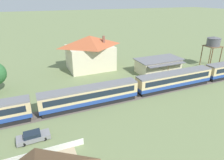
# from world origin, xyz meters

# --- Properties ---
(ground_plane) EXTENTS (600.00, 600.00, 0.00)m
(ground_plane) POSITION_xyz_m (0.00, 0.00, 0.00)
(ground_plane) COLOR #707F51
(passenger_train) EXTENTS (101.88, 2.98, 4.04)m
(passenger_train) POSITION_xyz_m (-18.56, 0.61, 2.24)
(passenger_train) COLOR #234293
(passenger_train) RESTS_ON ground_plane
(railway_track) EXTENTS (160.08, 3.60, 0.04)m
(railway_track) POSITION_xyz_m (-19.86, 0.61, 0.01)
(railway_track) COLOR #665B51
(railway_track) RESTS_ON ground_plane
(station_building) EXTENTS (12.99, 7.92, 3.93)m
(station_building) POSITION_xyz_m (4.71, 11.27, 1.99)
(station_building) COLOR beige
(station_building) RESTS_ON ground_plane
(station_house_terracotta_roof) EXTENTS (13.75, 10.27, 9.83)m
(station_house_terracotta_roof) POSITION_xyz_m (-12.02, 21.60, 5.08)
(station_house_terracotta_roof) COLOR beige
(station_house_terracotta_roof) RESTS_ON ground_plane
(water_tower) EXTENTS (4.26, 4.26, 9.16)m
(water_tower) POSITION_xyz_m (22.43, 9.24, 7.48)
(water_tower) COLOR brown
(water_tower) RESTS_ON ground_plane
(parked_car_grey) EXTENTS (4.81, 2.03, 1.40)m
(parked_car_grey) POSITION_xyz_m (-29.88, -5.97, 0.66)
(parked_car_grey) COLOR gray
(parked_car_grey) RESTS_ON ground_plane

